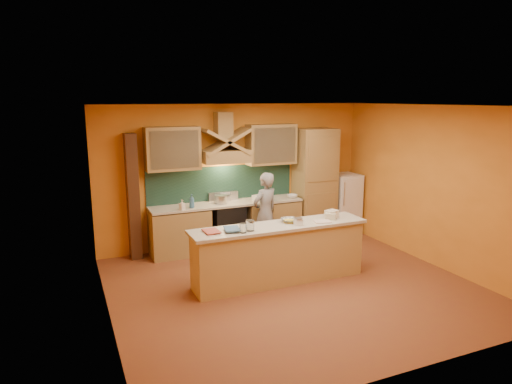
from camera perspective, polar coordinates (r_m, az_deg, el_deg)
name	(u,v)px	position (r m, az deg, el deg)	size (l,w,h in m)	color
floor	(293,287)	(7.34, 4.64, -11.73)	(5.50, 5.00, 0.01)	brown
ceiling	(296,106)	(6.74, 5.04, 10.69)	(5.50, 5.00, 0.01)	white
wall_back	(236,175)	(9.14, -2.55, 2.16)	(5.50, 0.02, 2.80)	orange
wall_front	(410,250)	(4.93, 18.73, -6.84)	(5.50, 0.02, 2.80)	orange
wall_left	(104,219)	(6.14, -18.49, -3.19)	(0.02, 5.00, 2.80)	orange
wall_right	(434,186)	(8.53, 21.36, 0.67)	(0.02, 5.00, 2.80)	orange
base_cabinet_left	(180,232)	(8.72, -9.51, -5.01)	(1.10, 0.60, 0.86)	#A07E49
base_cabinet_right	(271,222)	(9.33, 1.90, -3.74)	(1.10, 0.60, 0.86)	#A07E49
counter_top	(227,204)	(8.86, -3.65, -1.45)	(3.00, 0.62, 0.04)	#BFB6A2
stove	(227,226)	(8.98, -3.61, -4.25)	(0.60, 0.58, 0.90)	black
backsplash	(222,183)	(9.06, -4.29, 1.08)	(3.00, 0.03, 0.70)	#17332B
range_hood	(225,156)	(8.75, -3.84, 4.49)	(0.92, 0.50, 0.24)	#A07E49
hood_chimney	(223,125)	(8.79, -4.11, 8.32)	(0.30, 0.30, 0.50)	#A07E49
upper_cabinet_left	(172,149)	(8.52, -10.40, 5.36)	(1.00, 0.35, 0.80)	#A07E49
upper_cabinet_right	(271,144)	(9.18, 1.92, 5.98)	(1.00, 0.35, 0.80)	#A07E49
pantry_column	(314,184)	(9.63, 7.32, 1.05)	(0.80, 0.60, 2.30)	#A07E49
fridge	(344,204)	(10.13, 10.91, -1.43)	(0.58, 0.60, 1.30)	white
trim_column_left	(133,197)	(8.55, -15.13, -0.62)	(0.20, 0.30, 2.30)	#472816
island_body	(279,255)	(7.38, 2.91, -7.89)	(2.80, 0.55, 0.88)	tan
island_top	(279,226)	(7.24, 2.95, -4.30)	(2.90, 0.62, 0.05)	#BFB6A2
person	(265,213)	(8.63, 1.14, -2.64)	(0.57, 0.37, 1.55)	gray
pot_large	(221,200)	(8.79, -4.41, -1.02)	(0.23, 0.23, 0.17)	#BBBCC2
pot_small	(226,199)	(9.01, -3.79, -0.83)	(0.19, 0.19, 0.12)	silver
soap_bottle_a	(182,205)	(8.35, -9.23, -1.60)	(0.09, 0.09, 0.19)	white
soap_bottle_b	(192,201)	(8.48, -8.04, -1.13)	(0.10, 0.10, 0.26)	#366895
bowl_back	(292,196)	(9.29, 4.55, -0.52)	(0.21, 0.21, 0.07)	silver
dish_rack	(262,198)	(8.99, 0.71, -0.75)	(0.31, 0.24, 0.11)	white
book_lower	(204,232)	(6.82, -6.47, -5.04)	(0.22, 0.30, 0.03)	#B74F41
book_upper	(225,229)	(6.87, -3.96, -4.68)	(0.22, 0.31, 0.02)	#426992
jar_large	(250,225)	(6.88, -0.76, -4.20)	(0.13, 0.13, 0.17)	silver
jar_small	(243,228)	(6.80, -1.62, -4.52)	(0.11, 0.11, 0.14)	white
kitchen_scale	(298,222)	(7.23, 5.31, -3.77)	(0.11, 0.11, 0.10)	white
mixing_bowl	(289,220)	(7.38, 4.15, -3.56)	(0.26, 0.26, 0.06)	white
cloth	(322,222)	(7.45, 8.29, -3.67)	(0.27, 0.20, 0.02)	beige
grocery_bag_a	(332,214)	(7.72, 9.45, -2.74)	(0.20, 0.16, 0.13)	beige
grocery_bag_b	(331,216)	(7.63, 9.30, -3.02)	(0.17, 0.13, 0.10)	beige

